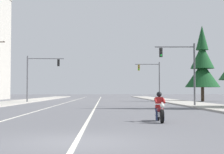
{
  "coord_description": "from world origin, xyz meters",
  "views": [
    {
      "loc": [
        0.84,
        -10.63,
        1.45
      ],
      "look_at": [
        1.42,
        15.17,
        2.51
      ],
      "focal_mm": 58.26,
      "sensor_mm": 36.0,
      "label": 1
    }
  ],
  "objects_px": {
    "traffic_signal_near_right": "(183,65)",
    "traffic_signal_near_left": "(38,72)",
    "motorcycle_with_rider": "(160,110)",
    "traffic_signal_mid_right": "(153,76)",
    "conifer_tree_right_verge_far": "(202,66)"
  },
  "relations": [
    {
      "from": "conifer_tree_right_verge_far",
      "to": "traffic_signal_mid_right",
      "type": "bearing_deg",
      "value": 158.27
    },
    {
      "from": "traffic_signal_near_right",
      "to": "motorcycle_with_rider",
      "type": "bearing_deg",
      "value": -106.01
    },
    {
      "from": "traffic_signal_near_right",
      "to": "conifer_tree_right_verge_far",
      "type": "distance_m",
      "value": 20.9
    },
    {
      "from": "traffic_signal_near_left",
      "to": "traffic_signal_mid_right",
      "type": "distance_m",
      "value": 19.05
    },
    {
      "from": "traffic_signal_near_left",
      "to": "traffic_signal_mid_right",
      "type": "xyz_separation_m",
      "value": [
        16.47,
        9.56,
        -0.06
      ]
    },
    {
      "from": "conifer_tree_right_verge_far",
      "to": "motorcycle_with_rider",
      "type": "bearing_deg",
      "value": -108.28
    },
    {
      "from": "traffic_signal_near_right",
      "to": "traffic_signal_near_left",
      "type": "xyz_separation_m",
      "value": [
        -16.46,
        12.89,
        0.06
      ]
    },
    {
      "from": "traffic_signal_mid_right",
      "to": "traffic_signal_near_right",
      "type": "bearing_deg",
      "value": -90.03
    },
    {
      "from": "traffic_signal_near_left",
      "to": "conifer_tree_right_verge_far",
      "type": "bearing_deg",
      "value": 15.75
    },
    {
      "from": "motorcycle_with_rider",
      "to": "conifer_tree_right_verge_far",
      "type": "relative_size",
      "value": 0.19
    },
    {
      "from": "motorcycle_with_rider",
      "to": "traffic_signal_near_right",
      "type": "relative_size",
      "value": 0.35
    },
    {
      "from": "traffic_signal_near_left",
      "to": "traffic_signal_mid_right",
      "type": "height_order",
      "value": "same"
    },
    {
      "from": "traffic_signal_near_left",
      "to": "traffic_signal_mid_right",
      "type": "bearing_deg",
      "value": 30.12
    },
    {
      "from": "traffic_signal_near_left",
      "to": "traffic_signal_near_right",
      "type": "bearing_deg",
      "value": -38.06
    },
    {
      "from": "traffic_signal_near_right",
      "to": "conifer_tree_right_verge_far",
      "type": "xyz_separation_m",
      "value": [
        7.23,
        19.57,
        1.29
      ]
    }
  ]
}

